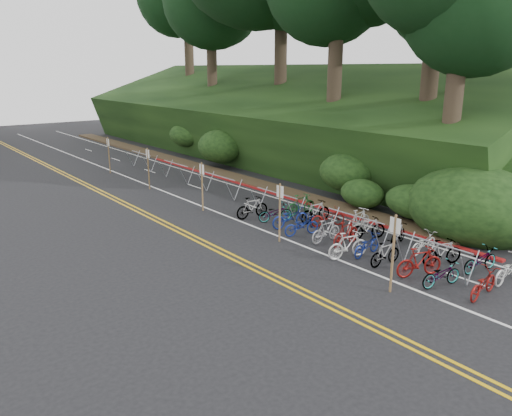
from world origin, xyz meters
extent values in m
plane|color=black|center=(0.00, 0.00, 0.00)|extent=(120.00, 120.00, 0.00)
cube|color=gold|center=(-2.15, 10.00, 0.00)|extent=(0.12, 80.00, 0.01)
cube|color=gold|center=(-1.85, 10.00, 0.00)|extent=(0.12, 80.00, 0.01)
cube|color=silver|center=(1.00, 10.00, 0.00)|extent=(0.12, 80.00, 0.01)
cube|color=silver|center=(5.20, 10.00, 0.00)|extent=(0.12, 80.00, 0.01)
cube|color=silver|center=(3.10, -2.00, 0.00)|extent=(0.10, 1.60, 0.01)
cube|color=silver|center=(3.10, 4.00, 0.00)|extent=(0.10, 1.60, 0.01)
cube|color=silver|center=(3.10, 10.00, 0.00)|extent=(0.10, 1.60, 0.01)
cube|color=silver|center=(3.10, 16.00, 0.00)|extent=(0.10, 1.60, 0.01)
cube|color=silver|center=(3.10, 22.00, 0.00)|extent=(0.10, 1.60, 0.01)
cube|color=silver|center=(3.10, 28.00, 0.00)|extent=(0.10, 1.60, 0.01)
cube|color=silver|center=(3.10, 34.00, 0.00)|extent=(0.10, 1.60, 0.01)
cube|color=maroon|center=(5.70, 12.00, 0.05)|extent=(0.25, 28.00, 0.10)
cube|color=black|center=(13.50, 22.00, 2.80)|extent=(12.32, 44.00, 9.11)
cube|color=#382819|center=(6.40, 22.00, 0.08)|extent=(1.40, 44.00, 0.16)
ellipsoid|color=#284C19|center=(7.20, 3.00, 1.04)|extent=(2.00, 2.80, 1.60)
ellipsoid|color=#284C19|center=(8.00, 8.00, 1.55)|extent=(2.60, 3.64, 2.08)
ellipsoid|color=#284C19|center=(9.20, 14.00, 1.99)|extent=(2.20, 3.08, 1.76)
ellipsoid|color=#284C19|center=(7.80, 20.00, 1.56)|extent=(3.00, 4.20, 2.40)
ellipsoid|color=#284C19|center=(8.50, 26.00, 1.73)|extent=(2.40, 3.36, 1.92)
ellipsoid|color=#284C19|center=(9.80, 30.00, 2.41)|extent=(2.80, 3.92, 2.24)
ellipsoid|color=#284C19|center=(7.00, 6.00, 0.90)|extent=(1.80, 2.52, 1.44)
ellipsoid|color=#284C19|center=(10.00, 18.00, 2.60)|extent=(3.20, 4.48, 2.56)
ellipsoid|color=black|center=(8.00, 0.50, 1.21)|extent=(5.28, 6.16, 3.52)
cylinder|color=#2D2319|center=(9.50, 3.00, 4.40)|extent=(0.84, 0.84, 6.40)
cylinder|color=#2D2319|center=(12.00, 6.00, 6.74)|extent=(0.92, 0.92, 7.88)
cylinder|color=#2D2319|center=(11.00, 12.00, 6.19)|extent=(0.89, 0.89, 7.39)
cylinder|color=#2D2319|center=(13.50, 20.00, 7.39)|extent=(0.95, 0.95, 8.37)
cylinder|color=#2D2319|center=(12.50, 28.00, 6.25)|extent=(0.87, 0.87, 6.90)
ellipsoid|color=black|center=(12.50, 28.00, 12.45)|extent=(9.19, 9.19, 8.73)
cylinder|color=#2D2319|center=(15.00, 36.00, 7.44)|extent=(0.92, 0.92, 7.88)
cylinder|color=#90959E|center=(2.58, -1.02, 1.18)|extent=(0.05, 2.71, 0.05)
cylinder|color=#90959E|center=(2.30, -2.28, 0.59)|extent=(0.59, 0.04, 1.16)
cylinder|color=#90959E|center=(2.86, -2.28, 0.59)|extent=(0.59, 0.04, 1.16)
cylinder|color=#90959E|center=(2.30, 0.23, 0.59)|extent=(0.59, 0.04, 1.16)
cylinder|color=#90959E|center=(2.86, 0.23, 0.59)|extent=(0.59, 0.04, 1.16)
cylinder|color=#90959E|center=(3.00, 3.00, 1.15)|extent=(0.05, 3.00, 0.05)
cylinder|color=#90959E|center=(2.72, 1.60, 0.57)|extent=(0.58, 0.04, 1.13)
cylinder|color=#90959E|center=(3.28, 1.60, 0.57)|extent=(0.58, 0.04, 1.13)
cylinder|color=#90959E|center=(2.72, 4.40, 0.57)|extent=(0.58, 0.04, 1.13)
cylinder|color=#90959E|center=(3.28, 4.40, 0.57)|extent=(0.58, 0.04, 1.13)
cylinder|color=#90959E|center=(3.00, 8.00, 1.15)|extent=(0.05, 3.00, 0.05)
cylinder|color=#90959E|center=(2.72, 6.60, 0.57)|extent=(0.58, 0.04, 1.13)
cylinder|color=#90959E|center=(3.28, 6.60, 0.57)|extent=(0.58, 0.04, 1.13)
cylinder|color=#90959E|center=(2.72, 9.40, 0.57)|extent=(0.58, 0.04, 1.13)
cylinder|color=#90959E|center=(3.28, 9.40, 0.57)|extent=(0.58, 0.04, 1.13)
cylinder|color=#90959E|center=(3.00, 13.00, 1.15)|extent=(0.05, 3.00, 0.05)
cylinder|color=#90959E|center=(2.72, 11.60, 0.57)|extent=(0.58, 0.04, 1.13)
cylinder|color=#90959E|center=(3.28, 11.60, 0.57)|extent=(0.58, 0.04, 1.13)
cylinder|color=#90959E|center=(2.72, 14.40, 0.57)|extent=(0.58, 0.04, 1.13)
cylinder|color=#90959E|center=(3.28, 14.40, 0.57)|extent=(0.58, 0.04, 1.13)
cylinder|color=#90959E|center=(3.00, 18.00, 1.15)|extent=(0.05, 3.00, 0.05)
cylinder|color=#90959E|center=(2.72, 16.60, 0.57)|extent=(0.58, 0.04, 1.13)
cylinder|color=#90959E|center=(3.28, 16.60, 0.57)|extent=(0.58, 0.04, 1.13)
cylinder|color=#90959E|center=(2.72, 19.40, 0.57)|extent=(0.58, 0.04, 1.13)
cylinder|color=#90959E|center=(3.28, 19.40, 0.57)|extent=(0.58, 0.04, 1.13)
cylinder|color=#90959E|center=(3.00, 23.00, 1.15)|extent=(0.05, 3.00, 0.05)
cylinder|color=#90959E|center=(2.72, 21.60, 0.57)|extent=(0.58, 0.04, 1.13)
cylinder|color=#90959E|center=(3.28, 21.60, 0.57)|extent=(0.58, 0.04, 1.13)
cylinder|color=#90959E|center=(2.72, 24.40, 0.57)|extent=(0.58, 0.04, 1.13)
cylinder|color=#90959E|center=(3.28, 24.40, 0.57)|extent=(0.58, 0.04, 1.13)
cylinder|color=brown|center=(0.23, -0.96, 1.31)|extent=(0.08, 0.08, 2.62)
cube|color=silver|center=(0.23, -0.96, 2.27)|extent=(0.02, 0.40, 0.50)
cylinder|color=brown|center=(0.60, 5.00, 1.25)|extent=(0.08, 0.08, 2.50)
cube|color=silver|center=(0.60, 5.00, 2.15)|extent=(0.02, 0.40, 0.50)
cylinder|color=brown|center=(0.60, 11.00, 1.25)|extent=(0.08, 0.08, 2.50)
cube|color=silver|center=(0.60, 11.00, 2.15)|extent=(0.02, 0.40, 0.50)
cylinder|color=brown|center=(0.60, 17.00, 1.25)|extent=(0.08, 0.08, 2.50)
cube|color=silver|center=(0.60, 17.00, 2.15)|extent=(0.02, 0.40, 0.50)
cylinder|color=brown|center=(0.60, 23.00, 1.25)|extent=(0.08, 0.08, 2.50)
cube|color=silver|center=(0.60, 23.00, 2.15)|extent=(0.02, 0.40, 0.50)
imported|color=beige|center=(1.40, 1.93, 0.53)|extent=(0.89, 1.84, 1.06)
imported|color=maroon|center=(2.22, -2.99, 0.46)|extent=(0.78, 1.80, 0.92)
imported|color=beige|center=(4.00, -2.94, 0.47)|extent=(0.62, 1.79, 0.94)
imported|color=slate|center=(1.91, -1.72, 0.42)|extent=(0.90, 1.70, 0.85)
imported|color=slate|center=(4.11, -1.87, 0.45)|extent=(0.83, 1.76, 0.89)
imported|color=maroon|center=(2.04, -0.78, 0.54)|extent=(1.11, 1.86, 1.08)
imported|color=slate|center=(3.62, -0.67, 0.50)|extent=(1.02, 1.73, 1.00)
imported|color=slate|center=(1.95, 0.60, 0.46)|extent=(0.53, 1.56, 0.92)
imported|color=beige|center=(4.17, 0.47, 0.42)|extent=(0.63, 1.63, 0.85)
imported|color=navy|center=(2.20, 1.68, 0.43)|extent=(0.78, 1.71, 0.87)
imported|color=slate|center=(4.16, 1.68, 0.46)|extent=(0.84, 1.60, 0.92)
imported|color=maroon|center=(2.38, 2.92, 0.53)|extent=(0.79, 1.84, 1.07)
imported|color=slate|center=(3.74, 2.92, 0.50)|extent=(1.05, 1.71, 0.99)
imported|color=#9E9EA3|center=(2.09, 3.75, 0.49)|extent=(0.47, 1.65, 0.99)
imported|color=beige|center=(4.18, 3.79, 0.54)|extent=(0.76, 1.84, 1.08)
imported|color=navy|center=(1.90, 5.05, 0.44)|extent=(0.93, 1.75, 0.87)
imported|color=maroon|center=(3.75, 5.25, 0.43)|extent=(1.14, 1.74, 0.86)
imported|color=navy|center=(2.23, 6.15, 0.50)|extent=(0.95, 1.97, 0.99)
imported|color=slate|center=(3.69, 5.99, 0.54)|extent=(0.56, 1.80, 1.07)
imported|color=slate|center=(2.28, 7.27, 0.44)|extent=(1.12, 1.77, 0.88)
imported|color=#144C1E|center=(4.01, 7.35, 0.53)|extent=(0.60, 1.79, 1.06)
imported|color=slate|center=(1.79, 8.40, 0.53)|extent=(0.65, 1.80, 1.06)
camera|label=1|loc=(-12.40, -9.99, 7.02)|focal=35.00mm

